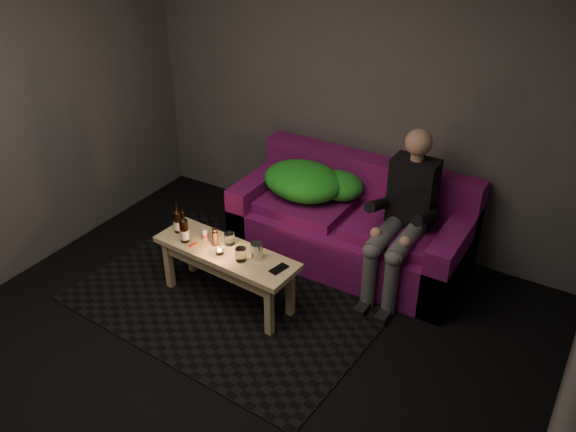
# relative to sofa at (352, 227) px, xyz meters

# --- Properties ---
(floor) EXTENTS (4.50, 4.50, 0.00)m
(floor) POSITION_rel_sofa_xyz_m (-0.20, -1.82, -0.29)
(floor) COLOR black
(floor) RESTS_ON ground
(room) EXTENTS (4.50, 4.50, 4.50)m
(room) POSITION_rel_sofa_xyz_m (-0.20, -1.35, 1.35)
(room) COLOR silver
(room) RESTS_ON ground
(rug) EXTENTS (2.36, 1.78, 0.01)m
(rug) POSITION_rel_sofa_xyz_m (-0.54, -0.96, -0.29)
(rug) COLOR black
(rug) RESTS_ON floor
(sofa) EXTENTS (1.89, 0.85, 0.81)m
(sofa) POSITION_rel_sofa_xyz_m (0.00, 0.00, 0.00)
(sofa) COLOR #690E5E
(sofa) RESTS_ON floor
(green_blanket) EXTENTS (0.83, 0.57, 0.28)m
(green_blanket) POSITION_rel_sofa_xyz_m (-0.40, -0.01, 0.32)
(green_blanket) COLOR #1D971B
(green_blanket) RESTS_ON sofa
(person) EXTENTS (0.34, 0.78, 1.26)m
(person) POSITION_rel_sofa_xyz_m (0.47, -0.15, 0.36)
(person) COLOR black
(person) RESTS_ON sofa
(coffee_table) EXTENTS (1.15, 0.43, 0.46)m
(coffee_table) POSITION_rel_sofa_xyz_m (-0.54, -1.01, 0.08)
(coffee_table) COLOR tan
(coffee_table) RESTS_ON rug
(beer_bottle_a) EXTENTS (0.06, 0.06, 0.25)m
(beer_bottle_a) POSITION_rel_sofa_xyz_m (-1.00, -0.99, 0.26)
(beer_bottle_a) COLOR black
(beer_bottle_a) RESTS_ON coffee_table
(beer_bottle_b) EXTENTS (0.07, 0.07, 0.27)m
(beer_bottle_b) POSITION_rel_sofa_xyz_m (-0.87, -1.07, 0.27)
(beer_bottle_b) COLOR black
(beer_bottle_b) RESTS_ON coffee_table
(salt_shaker) EXTENTS (0.05, 0.05, 0.09)m
(salt_shaker) POSITION_rel_sofa_xyz_m (-0.76, -0.97, 0.21)
(salt_shaker) COLOR silver
(salt_shaker) RESTS_ON coffee_table
(pepper_mill) EXTENTS (0.05, 0.05, 0.12)m
(pepper_mill) POSITION_rel_sofa_xyz_m (-0.64, -1.00, 0.22)
(pepper_mill) COLOR black
(pepper_mill) RESTS_ON coffee_table
(tumbler_back) EXTENTS (0.09, 0.09, 0.09)m
(tumbler_back) POSITION_rel_sofa_xyz_m (-0.56, -0.93, 0.21)
(tumbler_back) COLOR white
(tumbler_back) RESTS_ON coffee_table
(tealight) EXTENTS (0.06, 0.06, 0.04)m
(tealight) POSITION_rel_sofa_xyz_m (-0.55, -1.07, 0.19)
(tealight) COLOR white
(tealight) RESTS_ON coffee_table
(tumbler_front) EXTENTS (0.10, 0.10, 0.10)m
(tumbler_front) POSITION_rel_sofa_xyz_m (-0.37, -1.05, 0.22)
(tumbler_front) COLOR white
(tumbler_front) RESTS_ON coffee_table
(steel_cup) EXTENTS (0.10, 0.10, 0.12)m
(steel_cup) POSITION_rel_sofa_xyz_m (-0.29, -0.97, 0.23)
(steel_cup) COLOR silver
(steel_cup) RESTS_ON coffee_table
(smartphone) EXTENTS (0.10, 0.15, 0.01)m
(smartphone) POSITION_rel_sofa_xyz_m (-0.08, -1.01, 0.17)
(smartphone) COLOR black
(smartphone) RESTS_ON coffee_table
(red_lighter) EXTENTS (0.03, 0.07, 0.01)m
(red_lighter) POSITION_rel_sofa_xyz_m (-0.78, -1.08, 0.17)
(red_lighter) COLOR red
(red_lighter) RESTS_ON coffee_table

